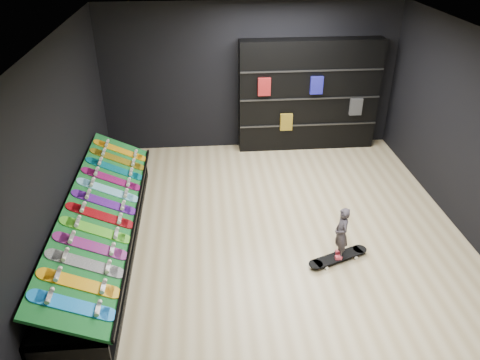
{
  "coord_description": "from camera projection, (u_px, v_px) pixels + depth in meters",
  "views": [
    {
      "loc": [
        -1.02,
        -5.74,
        4.4
      ],
      "look_at": [
        -0.5,
        0.2,
        1.0
      ],
      "focal_mm": 35.0,
      "sensor_mm": 36.0,
      "label": 1
    }
  ],
  "objects": [
    {
      "name": "floor",
      "position": [
        273.0,
        241.0,
        7.22
      ],
      "size": [
        6.0,
        7.0,
        0.01
      ],
      "primitive_type": "cube",
      "color": "tan",
      "rests_on": "ground"
    },
    {
      "name": "ceiling",
      "position": [
        282.0,
        45.0,
        5.73
      ],
      "size": [
        6.0,
        7.0,
        0.01
      ],
      "primitive_type": "cube",
      "color": "white",
      "rests_on": "ground"
    },
    {
      "name": "wall_back",
      "position": [
        250.0,
        78.0,
        9.51
      ],
      "size": [
        6.0,
        0.02,
        3.0
      ],
      "primitive_type": "cube",
      "color": "black",
      "rests_on": "ground"
    },
    {
      "name": "wall_left",
      "position": [
        55.0,
        163.0,
        6.25
      ],
      "size": [
        0.02,
        7.0,
        3.0
      ],
      "primitive_type": "cube",
      "color": "black",
      "rests_on": "ground"
    },
    {
      "name": "display_rack",
      "position": [
        103.0,
        237.0,
        6.9
      ],
      "size": [
        0.9,
        4.5,
        0.5
      ],
      "primitive_type": null,
      "color": "black",
      "rests_on": "ground"
    },
    {
      "name": "turf_ramp",
      "position": [
        102.0,
        210.0,
        6.68
      ],
      "size": [
        0.92,
        4.5,
        0.46
      ],
      "primitive_type": "cube",
      "rotation": [
        0.0,
        0.44,
        0.0
      ],
      "color": "#0D541C",
      "rests_on": "display_rack"
    },
    {
      "name": "back_shelving",
      "position": [
        308.0,
        96.0,
        9.61
      ],
      "size": [
        2.87,
        0.33,
        2.29
      ],
      "primitive_type": "cube",
      "color": "black",
      "rests_on": "ground"
    },
    {
      "name": "floor_skateboard",
      "position": [
        338.0,
        258.0,
        6.79
      ],
      "size": [
        0.99,
        0.56,
        0.09
      ],
      "primitive_type": null,
      "rotation": [
        0.0,
        0.0,
        0.37
      ],
      "color": "black",
      "rests_on": "ground"
    },
    {
      "name": "child",
      "position": [
        340.0,
        242.0,
        6.65
      ],
      "size": [
        0.14,
        0.19,
        0.49
      ],
      "primitive_type": "imported",
      "rotation": [
        0.0,
        0.0,
        -1.54
      ],
      "color": "black",
      "rests_on": "floor_skateboard"
    },
    {
      "name": "display_board_0",
      "position": [
        73.0,
        305.0,
        5.02
      ],
      "size": [
        0.93,
        0.22,
        0.5
      ],
      "primitive_type": null,
      "rotation": [
        0.0,
        0.44,
        0.0
      ],
      "color": "blue",
      "rests_on": "turf_ramp"
    },
    {
      "name": "display_board_1",
      "position": [
        80.0,
        283.0,
        5.32
      ],
      "size": [
        0.93,
        0.22,
        0.5
      ],
      "primitive_type": null,
      "rotation": [
        0.0,
        0.44,
        0.0
      ],
      "color": "yellow",
      "rests_on": "turf_ramp"
    },
    {
      "name": "display_board_2",
      "position": [
        86.0,
        264.0,
        5.62
      ],
      "size": [
        0.93,
        0.22,
        0.5
      ],
      "primitive_type": null,
      "rotation": [
        0.0,
        0.44,
        0.0
      ],
      "color": "black",
      "rests_on": "turf_ramp"
    },
    {
      "name": "display_board_3",
      "position": [
        91.0,
        246.0,
        5.92
      ],
      "size": [
        0.93,
        0.22,
        0.5
      ],
      "primitive_type": null,
      "rotation": [
        0.0,
        0.44,
        0.0
      ],
      "color": "#2626BF",
      "rests_on": "turf_ramp"
    },
    {
      "name": "display_board_4",
      "position": [
        96.0,
        230.0,
        6.22
      ],
      "size": [
        0.93,
        0.22,
        0.5
      ],
      "primitive_type": null,
      "rotation": [
        0.0,
        0.44,
        0.0
      ],
      "color": "green",
      "rests_on": "turf_ramp"
    },
    {
      "name": "display_board_5",
      "position": [
        101.0,
        216.0,
        6.52
      ],
      "size": [
        0.93,
        0.22,
        0.5
      ],
      "primitive_type": null,
      "rotation": [
        0.0,
        0.44,
        0.0
      ],
      "color": "red",
      "rests_on": "turf_ramp"
    },
    {
      "name": "display_board_6",
      "position": [
        105.0,
        202.0,
        6.82
      ],
      "size": [
        0.93,
        0.22,
        0.5
      ],
      "primitive_type": null,
      "rotation": [
        0.0,
        0.44,
        0.0
      ],
      "color": "purple",
      "rests_on": "turf_ramp"
    },
    {
      "name": "display_board_7",
      "position": [
        108.0,
        190.0,
        7.12
      ],
      "size": [
        0.93,
        0.22,
        0.5
      ],
      "primitive_type": null,
      "rotation": [
        0.0,
        0.44,
        0.0
      ],
      "color": "#0CB2E5",
      "rests_on": "turf_ramp"
    },
    {
      "name": "display_board_8",
      "position": [
        112.0,
        179.0,
        7.41
      ],
      "size": [
        0.93,
        0.22,
        0.5
      ],
      "primitive_type": null,
      "rotation": [
        0.0,
        0.44,
        0.0
      ],
      "color": "#E5198C",
      "rests_on": "turf_ramp"
    },
    {
      "name": "display_board_9",
      "position": [
        115.0,
        169.0,
        7.71
      ],
      "size": [
        0.93,
        0.22,
        0.5
      ],
      "primitive_type": null,
      "rotation": [
        0.0,
        0.44,
        0.0
      ],
      "color": "#0C8C99",
      "rests_on": "turf_ramp"
    },
    {
      "name": "display_board_10",
      "position": [
        118.0,
        159.0,
        8.01
      ],
      "size": [
        0.93,
        0.22,
        0.5
      ],
      "primitive_type": null,
      "rotation": [
        0.0,
        0.44,
        0.0
      ],
      "color": "yellow",
      "rests_on": "turf_ramp"
    },
    {
      "name": "display_board_11",
      "position": [
        121.0,
        150.0,
        8.31
      ],
      "size": [
        0.93,
        0.22,
        0.5
      ],
      "primitive_type": null,
      "rotation": [
        0.0,
        0.44,
        0.0
      ],
      "color": "orange",
      "rests_on": "turf_ramp"
    }
  ]
}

